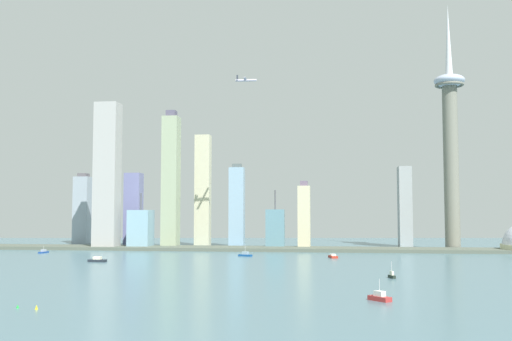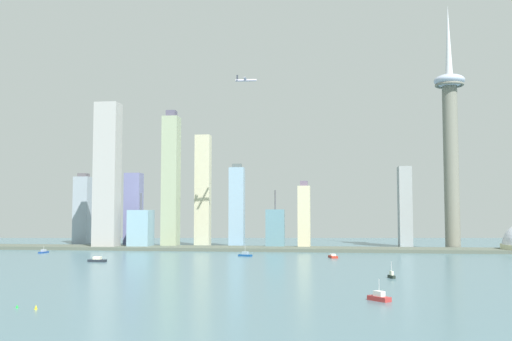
{
  "view_description": "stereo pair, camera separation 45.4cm",
  "coord_description": "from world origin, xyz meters",
  "px_view_note": "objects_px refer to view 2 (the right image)",
  "views": [
    {
      "loc": [
        94.04,
        -183.91,
        45.0
      ],
      "look_at": [
        7.62,
        497.98,
        92.84
      ],
      "focal_mm": 41.35,
      "sensor_mm": 36.0,
      "label": 1
    },
    {
      "loc": [
        94.49,
        -183.86,
        45.0
      ],
      "look_at": [
        7.62,
        497.98,
        92.84
      ],
      "focal_mm": 41.35,
      "sensor_mm": 36.0,
      "label": 2
    }
  ],
  "objects_px": {
    "skyscraper_6": "(141,229)",
    "observation_tower": "(450,134)",
    "skyscraper_3": "(304,217)",
    "boat_6": "(44,252)",
    "skyscraper_5": "(275,229)",
    "skyscraper_9": "(203,190)",
    "skyscraper_0": "(83,210)",
    "boat_3": "(333,256)",
    "channel_buoy_1": "(17,306)",
    "skyscraper_1": "(405,207)",
    "skyscraper_8": "(107,176)",
    "boat_2": "(245,255)",
    "boat_4": "(97,260)",
    "boat_1": "(391,276)",
    "skyscraper_4": "(237,207)",
    "airplane": "(246,80)",
    "skyscraper_7": "(133,210)",
    "skyscraper_2": "(171,181)",
    "boat_0": "(379,297)",
    "channel_buoy_0": "(36,307)"
  },
  "relations": [
    {
      "from": "skyscraper_0",
      "to": "skyscraper_1",
      "type": "relative_size",
      "value": 0.97
    },
    {
      "from": "skyscraper_4",
      "to": "boat_6",
      "type": "height_order",
      "value": "skyscraper_4"
    },
    {
      "from": "skyscraper_3",
      "to": "boat_3",
      "type": "distance_m",
      "value": 134.44
    },
    {
      "from": "observation_tower",
      "to": "skyscraper_5",
      "type": "bearing_deg",
      "value": -176.04
    },
    {
      "from": "boat_3",
      "to": "channel_buoy_1",
      "type": "relative_size",
      "value": 10.97
    },
    {
      "from": "skyscraper_4",
      "to": "boat_4",
      "type": "relative_size",
      "value": 6.41
    },
    {
      "from": "skyscraper_7",
      "to": "skyscraper_9",
      "type": "bearing_deg",
      "value": 13.46
    },
    {
      "from": "skyscraper_4",
      "to": "skyscraper_9",
      "type": "distance_m",
      "value": 52.36
    },
    {
      "from": "channel_buoy_1",
      "to": "skyscraper_4",
      "type": "bearing_deg",
      "value": 86.73
    },
    {
      "from": "skyscraper_1",
      "to": "observation_tower",
      "type": "bearing_deg",
      "value": -38.15
    },
    {
      "from": "observation_tower",
      "to": "boat_6",
      "type": "relative_size",
      "value": 19.52
    },
    {
      "from": "skyscraper_6",
      "to": "skyscraper_1",
      "type": "bearing_deg",
      "value": 12.12
    },
    {
      "from": "skyscraper_6",
      "to": "skyscraper_4",
      "type": "bearing_deg",
      "value": 24.89
    },
    {
      "from": "boat_3",
      "to": "boat_4",
      "type": "bearing_deg",
      "value": -83.29
    },
    {
      "from": "skyscraper_3",
      "to": "skyscraper_6",
      "type": "distance_m",
      "value": 197.05
    },
    {
      "from": "skyscraper_3",
      "to": "boat_6",
      "type": "xyz_separation_m",
      "value": [
        -278.16,
        -96.82,
        -37.38
      ]
    },
    {
      "from": "skyscraper_0",
      "to": "skyscraper_9",
      "type": "relative_size",
      "value": 0.68
    },
    {
      "from": "observation_tower",
      "to": "skyscraper_4",
      "type": "distance_m",
      "value": 274.59
    },
    {
      "from": "skyscraper_0",
      "to": "skyscraper_6",
      "type": "bearing_deg",
      "value": -40.64
    },
    {
      "from": "boat_6",
      "to": "skyscraper_5",
      "type": "bearing_deg",
      "value": -65.61
    },
    {
      "from": "boat_3",
      "to": "channel_buoy_1",
      "type": "distance_m",
      "value": 351.45
    },
    {
      "from": "skyscraper_0",
      "to": "skyscraper_1",
      "type": "bearing_deg",
      "value": -4.22
    },
    {
      "from": "skyscraper_8",
      "to": "boat_2",
      "type": "xyz_separation_m",
      "value": [
        179.88,
        -85.63,
        -86.15
      ]
    },
    {
      "from": "skyscraper_0",
      "to": "skyscraper_7",
      "type": "height_order",
      "value": "skyscraper_0"
    },
    {
      "from": "skyscraper_9",
      "to": "boat_4",
      "type": "height_order",
      "value": "skyscraper_9"
    },
    {
      "from": "skyscraper_5",
      "to": "skyscraper_4",
      "type": "bearing_deg",
      "value": 145.85
    },
    {
      "from": "skyscraper_5",
      "to": "boat_1",
      "type": "xyz_separation_m",
      "value": [
        106.51,
        -293.55,
        -22.11
      ]
    },
    {
      "from": "boat_4",
      "to": "boat_2",
      "type": "bearing_deg",
      "value": -142.16
    },
    {
      "from": "skyscraper_3",
      "to": "skyscraper_6",
      "type": "height_order",
      "value": "skyscraper_3"
    },
    {
      "from": "skyscraper_9",
      "to": "channel_buoy_1",
      "type": "bearing_deg",
      "value": -87.73
    },
    {
      "from": "skyscraper_6",
      "to": "boat_3",
      "type": "height_order",
      "value": "skyscraper_6"
    },
    {
      "from": "skyscraper_1",
      "to": "boat_2",
      "type": "height_order",
      "value": "skyscraper_1"
    },
    {
      "from": "skyscraper_4",
      "to": "channel_buoy_1",
      "type": "distance_m",
      "value": 480.07
    },
    {
      "from": "observation_tower",
      "to": "channel_buoy_0",
      "type": "distance_m",
      "value": 552.26
    },
    {
      "from": "skyscraper_8",
      "to": "boat_2",
      "type": "relative_size",
      "value": 11.83
    },
    {
      "from": "skyscraper_7",
      "to": "skyscraper_8",
      "type": "distance_m",
      "value": 68.89
    },
    {
      "from": "skyscraper_5",
      "to": "skyscraper_7",
      "type": "xyz_separation_m",
      "value": [
        -184.89,
        26.22,
        23.18
      ]
    },
    {
      "from": "airplane",
      "to": "skyscraper_9",
      "type": "bearing_deg",
      "value": 121.99
    },
    {
      "from": "skyscraper_2",
      "to": "skyscraper_4",
      "type": "distance_m",
      "value": 89.58
    },
    {
      "from": "boat_0",
      "to": "channel_buoy_1",
      "type": "distance_m",
      "value": 175.07
    },
    {
      "from": "skyscraper_7",
      "to": "channel_buoy_0",
      "type": "xyz_separation_m",
      "value": [
        116.24,
        -470.23,
        -45.95
      ]
    },
    {
      "from": "skyscraper_3",
      "to": "skyscraper_4",
      "type": "distance_m",
      "value": 93.44
    },
    {
      "from": "skyscraper_0",
      "to": "observation_tower",
      "type": "bearing_deg",
      "value": -8.33
    },
    {
      "from": "boat_4",
      "to": "skyscraper_7",
      "type": "bearing_deg",
      "value": -75.07
    },
    {
      "from": "skyscraper_4",
      "to": "boat_6",
      "type": "distance_m",
      "value": 236.6
    },
    {
      "from": "skyscraper_2",
      "to": "boat_4",
      "type": "distance_m",
      "value": 213.42
    },
    {
      "from": "boat_2",
      "to": "channel_buoy_1",
      "type": "relative_size",
      "value": 9.46
    },
    {
      "from": "skyscraper_6",
      "to": "observation_tower",
      "type": "bearing_deg",
      "value": 4.58
    },
    {
      "from": "skyscraper_3",
      "to": "channel_buoy_1",
      "type": "height_order",
      "value": "skyscraper_3"
    },
    {
      "from": "skyscraper_5",
      "to": "skyscraper_9",
      "type": "relative_size",
      "value": 0.49
    }
  ]
}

